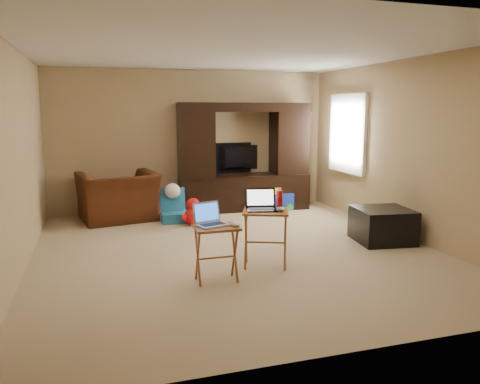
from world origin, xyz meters
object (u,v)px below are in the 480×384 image
object	(u,v)px
child_rocker	(174,205)
ottoman	(382,225)
mouse_right	(280,210)
water_bottle	(280,199)
tray_table_right	(265,239)
laptop_left	(213,215)
tray_table_left	(216,254)
recliner	(119,197)
plush_toy	(193,212)
push_toy	(277,198)
laptop_right	(262,200)
television	(240,158)
mouse_left	(236,224)
entertainment_center	(244,157)

from	to	relation	value
child_rocker	ottoman	distance (m)	3.25
mouse_right	water_bottle	world-z (taller)	water_bottle
child_rocker	ottoman	bearing A→B (deg)	-33.25
tray_table_right	laptop_left	size ratio (longest dim) A/B	2.12
ottoman	tray_table_left	xyz separation A→B (m)	(-2.56, -0.82, 0.07)
recliner	plush_toy	size ratio (longest dim) A/B	2.74
push_toy	laptop_right	xyz separation A→B (m)	(-1.34, -2.92, 0.57)
push_toy	water_bottle	size ratio (longest dim) A/B	2.85
push_toy	tray_table_right	world-z (taller)	tray_table_right
plush_toy	tray_table_left	size ratio (longest dim) A/B	0.74
television	tray_table_right	distance (m)	3.50
laptop_right	water_bottle	xyz separation A→B (m)	(0.24, 0.06, -0.02)
child_rocker	push_toy	world-z (taller)	child_rocker
push_toy	laptop_left	xyz separation A→B (m)	(-1.99, -3.21, 0.50)
plush_toy	laptop_right	distance (m)	2.28
water_bottle	ottoman	bearing A→B (deg)	14.48
television	mouse_left	distance (m)	3.93
laptop_left	mouse_left	size ratio (longest dim) A/B	2.58
child_rocker	mouse_left	size ratio (longest dim) A/B	4.50
recliner	ottoman	world-z (taller)	recliner
recliner	water_bottle	distance (m)	3.32
tray_table_left	plush_toy	bearing A→B (deg)	84.54
entertainment_center	television	size ratio (longest dim) A/B	2.41
child_rocker	plush_toy	size ratio (longest dim) A/B	1.23
recliner	mouse_right	size ratio (longest dim) A/B	9.00
television	water_bottle	distance (m)	3.34
entertainment_center	water_bottle	xyz separation A→B (m)	(-0.53, -3.06, -0.20)
child_rocker	tray_table_right	xyz separation A→B (m)	(0.65, -2.52, 0.06)
plush_toy	child_rocker	bearing A→B (deg)	127.39
ottoman	laptop_left	bearing A→B (deg)	-163.16
recliner	laptop_left	size ratio (longest dim) A/B	3.88
laptop_right	mouse_right	size ratio (longest dim) A/B	2.58
entertainment_center	tray_table_right	size ratio (longest dim) A/B	3.54
laptop_right	recliner	bearing A→B (deg)	128.72
tray_table_left	entertainment_center	bearing A→B (deg)	68.43
tray_table_left	water_bottle	world-z (taller)	water_bottle
recliner	plush_toy	xyz separation A→B (m)	(1.10, -0.70, -0.17)
television	mouse_left	world-z (taller)	television
push_toy	plush_toy	bearing A→B (deg)	-151.27
plush_toy	tray_table_right	bearing A→B (deg)	-79.72
entertainment_center	laptop_right	distance (m)	3.22
child_rocker	mouse_left	xyz separation A→B (m)	(0.18, -2.89, 0.35)
ottoman	entertainment_center	bearing A→B (deg)	114.21
entertainment_center	television	xyz separation A→B (m)	(-0.00, 0.23, -0.04)
television	mouse_right	size ratio (longest dim) A/B	7.25
entertainment_center	tray_table_right	distance (m)	3.29
child_rocker	laptop_right	xyz separation A→B (m)	(0.61, -2.50, 0.51)
child_rocker	water_bottle	distance (m)	2.63
tray_table_right	mouse_right	size ratio (longest dim) A/B	4.92
tray_table_right	water_bottle	size ratio (longest dim) A/B	3.25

